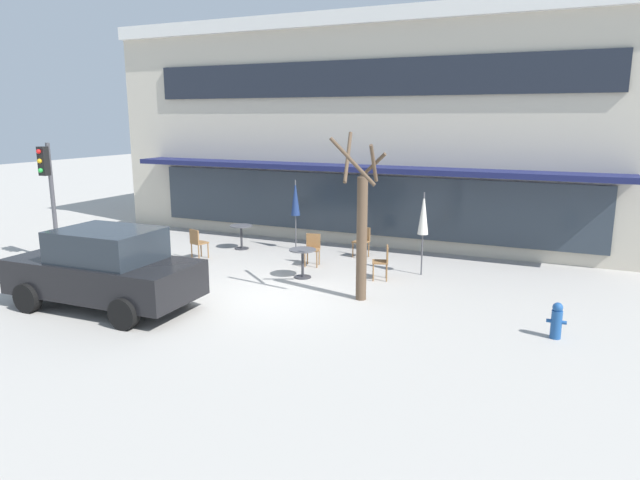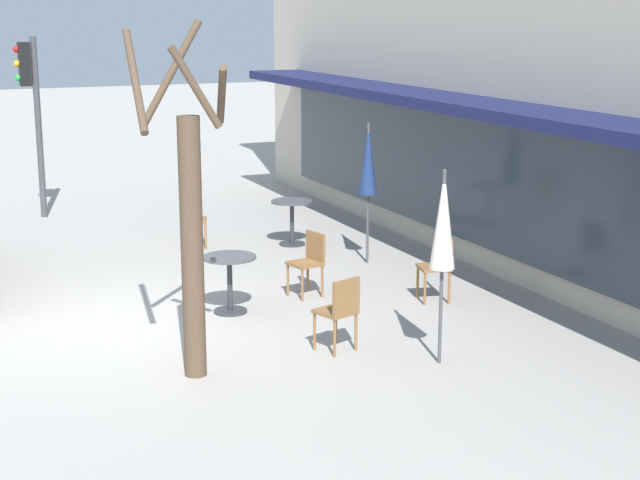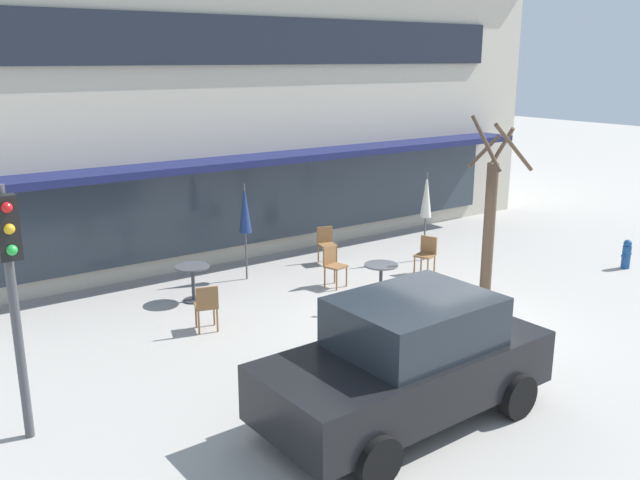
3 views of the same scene
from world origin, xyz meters
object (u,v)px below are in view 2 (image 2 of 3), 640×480
patio_umbrella_cream_folded (368,160)px  street_tree (190,225)px  traffic_light_pole (31,97)px  patio_umbrella_green_folded (443,221)px  cafe_chair_3 (309,259)px  cafe_table_streetside (292,215)px  cafe_chair_2 (340,308)px  cafe_table_near_wall (230,274)px  cafe_chair_1 (190,217)px  cafe_chair_0 (439,263)px

patio_umbrella_cream_folded → street_tree: (3.62, -3.87, 0.04)m
traffic_light_pole → patio_umbrella_green_folded: bearing=16.7°
cafe_chair_3 → street_tree: 3.48m
cafe_table_streetside → cafe_chair_2: bearing=-16.0°
cafe_table_near_wall → patio_umbrella_cream_folded: bearing=120.0°
cafe_table_streetside → patio_umbrella_cream_folded: (1.61, 0.63, 1.11)m
cafe_chair_1 → cafe_chair_3: 3.48m
patio_umbrella_cream_folded → traffic_light_pole: size_ratio=0.65×
patio_umbrella_cream_folded → cafe_chair_1: patio_umbrella_cream_folded is taller
cafe_table_streetside → cafe_chair_3: cafe_chair_3 is taller
cafe_table_near_wall → cafe_table_streetside: same height
cafe_table_near_wall → street_tree: (2.00, -1.08, 1.15)m
street_tree → cafe_table_streetside: bearing=148.2°
cafe_chair_3 → cafe_chair_2: bearing=-14.2°
cafe_chair_2 → cafe_chair_3: (-2.26, 0.57, 0.00)m
patio_umbrella_green_folded → cafe_chair_0: size_ratio=2.47×
patio_umbrella_cream_folded → cafe_chair_3: 2.30m
patio_umbrella_green_folded → patio_umbrella_cream_folded: bearing=164.2°
cafe_chair_0 → patio_umbrella_green_folded: bearing=-29.9°
patio_umbrella_green_folded → cafe_table_near_wall: bearing=-150.4°
cafe_table_near_wall → cafe_chair_1: bearing=171.7°
cafe_chair_1 → traffic_light_pole: bearing=-150.7°
cafe_table_streetside → street_tree: bearing=-31.8°
patio_umbrella_green_folded → cafe_chair_3: 3.25m
patio_umbrella_cream_folded → street_tree: bearing=-46.9°
patio_umbrella_green_folded → cafe_chair_2: size_ratio=2.47×
patio_umbrella_green_folded → street_tree: (-0.74, -2.63, 0.04)m
cafe_table_streetside → cafe_chair_3: 3.06m
patio_umbrella_green_folded → traffic_light_pole: (-10.00, -3.01, 0.67)m
patio_umbrella_green_folded → street_tree: 2.74m
street_tree → patio_umbrella_green_folded: bearing=74.3°
cafe_table_near_wall → cafe_chair_0: (0.62, 2.78, 0.01)m
cafe_table_streetside → traffic_light_pole: size_ratio=0.22×
patio_umbrella_green_folded → street_tree: bearing=-105.7°
patio_umbrella_cream_folded → traffic_light_pole: (-5.64, -4.24, 0.67)m
cafe_table_streetside → patio_umbrella_green_folded: (5.96, -0.61, 1.11)m
cafe_table_streetside → patio_umbrella_cream_folded: size_ratio=0.35×
cafe_table_streetside → traffic_light_pole: traffic_light_pole is taller
cafe_table_streetside → cafe_chair_1: 1.70m
cafe_table_near_wall → cafe_table_streetside: size_ratio=1.00×
cafe_chair_2 → patio_umbrella_green_folded: bearing=48.2°
cafe_chair_1 → traffic_light_pole: (-3.54, -1.99, 1.77)m
cafe_table_streetside → cafe_chair_3: bearing=-17.3°
traffic_light_pole → cafe_chair_0: bearing=28.2°
cafe_chair_0 → cafe_chair_3: same height
cafe_chair_2 → cafe_chair_0: bearing=122.6°
cafe_table_near_wall → traffic_light_pole: bearing=-168.7°
cafe_table_near_wall → patio_umbrella_cream_folded: (-1.61, 2.79, 1.11)m
cafe_chair_1 → cafe_chair_3: same height
cafe_table_streetside → cafe_chair_0: size_ratio=0.85×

